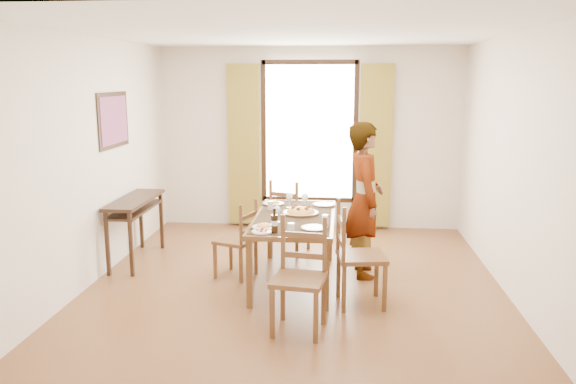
# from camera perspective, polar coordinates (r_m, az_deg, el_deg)

# --- Properties ---
(ground) EXTENTS (5.00, 5.00, 0.00)m
(ground) POSITION_cam_1_polar(r_m,az_deg,el_deg) (6.33, 0.76, -9.26)
(ground) COLOR #5D2F1D
(ground) RESTS_ON ground
(room_shell) EXTENTS (4.60, 5.10, 2.74)m
(room_shell) POSITION_cam_1_polar(r_m,az_deg,el_deg) (6.09, 0.86, 4.89)
(room_shell) COLOR beige
(room_shell) RESTS_ON ground
(console_table) EXTENTS (0.38, 1.20, 0.80)m
(console_table) POSITION_cam_1_polar(r_m,az_deg,el_deg) (7.14, -15.28, -1.52)
(console_table) COLOR black
(console_table) RESTS_ON ground
(dining_table) EXTENTS (0.88, 1.69, 0.76)m
(dining_table) POSITION_cam_1_polar(r_m,az_deg,el_deg) (6.20, 0.67, -3.05)
(dining_table) COLOR brown
(dining_table) RESTS_ON ground
(chair_west) EXTENTS (0.51, 0.51, 0.90)m
(chair_west) POSITION_cam_1_polar(r_m,az_deg,el_deg) (6.43, -5.11, -5.04)
(chair_west) COLOR brown
(chair_west) RESTS_ON ground
(chair_north) EXTENTS (0.55, 0.55, 0.97)m
(chair_north) POSITION_cam_1_polar(r_m,az_deg,el_deg) (7.31, 0.10, -2.70)
(chair_north) COLOR brown
(chair_north) RESTS_ON ground
(chair_south) EXTENTS (0.51, 0.51, 1.02)m
(chair_south) POSITION_cam_1_polar(r_m,az_deg,el_deg) (5.08, 1.19, -8.87)
(chair_south) COLOR brown
(chair_south) RESTS_ON ground
(chair_east) EXTENTS (0.53, 0.53, 1.05)m
(chair_east) POSITION_cam_1_polar(r_m,az_deg,el_deg) (5.67, 7.08, -6.63)
(chair_east) COLOR brown
(chair_east) RESTS_ON ground
(man) EXTENTS (0.74, 0.57, 1.77)m
(man) POSITION_cam_1_polar(r_m,az_deg,el_deg) (6.43, 7.78, -0.81)
(man) COLOR gray
(man) RESTS_ON ground
(plate_sw) EXTENTS (0.27, 0.27, 0.05)m
(plate_sw) POSITION_cam_1_polar(r_m,az_deg,el_deg) (5.67, -2.47, -3.43)
(plate_sw) COLOR silver
(plate_sw) RESTS_ON dining_table
(plate_se) EXTENTS (0.27, 0.27, 0.05)m
(plate_se) POSITION_cam_1_polar(r_m,az_deg,el_deg) (5.65, 2.69, -3.50)
(plate_se) COLOR silver
(plate_se) RESTS_ON dining_table
(plate_nw) EXTENTS (0.27, 0.27, 0.05)m
(plate_nw) POSITION_cam_1_polar(r_m,az_deg,el_deg) (6.73, -1.53, -1.04)
(plate_nw) COLOR silver
(plate_nw) RESTS_ON dining_table
(plate_ne) EXTENTS (0.27, 0.27, 0.05)m
(plate_ne) POSITION_cam_1_polar(r_m,az_deg,el_deg) (6.68, 3.68, -1.14)
(plate_ne) COLOR silver
(plate_ne) RESTS_ON dining_table
(pasta_platter) EXTENTS (0.40, 0.40, 0.10)m
(pasta_platter) POSITION_cam_1_polar(r_m,az_deg,el_deg) (6.25, 1.31, -1.80)
(pasta_platter) COLOR #CE601A
(pasta_platter) RESTS_ON dining_table
(caprese_plate) EXTENTS (0.20, 0.20, 0.04)m
(caprese_plate) POSITION_cam_1_polar(r_m,az_deg,el_deg) (5.52, -2.67, -3.92)
(caprese_plate) COLOR silver
(caprese_plate) RESTS_ON dining_table
(wine_glass_a) EXTENTS (0.08, 0.08, 0.18)m
(wine_glass_a) POSITION_cam_1_polar(r_m,az_deg,el_deg) (5.87, -1.13, -2.25)
(wine_glass_a) COLOR white
(wine_glass_a) RESTS_ON dining_table
(wine_glass_b) EXTENTS (0.08, 0.08, 0.18)m
(wine_glass_b) POSITION_cam_1_polar(r_m,az_deg,el_deg) (6.49, 1.73, -0.91)
(wine_glass_b) COLOR white
(wine_glass_b) RESTS_ON dining_table
(wine_glass_c) EXTENTS (0.08, 0.08, 0.18)m
(wine_glass_c) POSITION_cam_1_polar(r_m,az_deg,el_deg) (6.53, 0.13, -0.83)
(wine_glass_c) COLOR white
(wine_glass_c) RESTS_ON dining_table
(tumbler_a) EXTENTS (0.07, 0.07, 0.10)m
(tumbler_a) POSITION_cam_1_polar(r_m,az_deg,el_deg) (5.83, 3.79, -2.80)
(tumbler_a) COLOR silver
(tumbler_a) RESTS_ON dining_table
(tumbler_b) EXTENTS (0.07, 0.07, 0.10)m
(tumbler_b) POSITION_cam_1_polar(r_m,az_deg,el_deg) (6.46, -1.75, -1.36)
(tumbler_b) COLOR silver
(tumbler_b) RESTS_ON dining_table
(tumbler_c) EXTENTS (0.07, 0.07, 0.10)m
(tumbler_c) POSITION_cam_1_polar(r_m,az_deg,el_deg) (5.49, 0.31, -3.69)
(tumbler_c) COLOR silver
(tumbler_c) RESTS_ON dining_table
(wine_bottle) EXTENTS (0.07, 0.07, 0.25)m
(wine_bottle) POSITION_cam_1_polar(r_m,az_deg,el_deg) (5.48, -1.40, -2.91)
(wine_bottle) COLOR black
(wine_bottle) RESTS_ON dining_table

